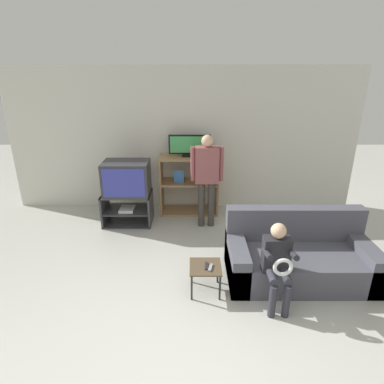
% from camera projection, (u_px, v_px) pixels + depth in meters
% --- Properties ---
extents(ground_plane, '(18.00, 18.00, 0.00)m').
position_uv_depth(ground_plane, '(175.00, 355.00, 3.03)').
color(ground_plane, '#B7B7AD').
extents(wall_back, '(6.40, 0.06, 2.60)m').
position_uv_depth(wall_back, '(183.00, 140.00, 5.91)').
color(wall_back, silver).
rests_on(wall_back, ground_plane).
extents(tv_stand, '(0.83, 0.55, 0.55)m').
position_uv_depth(tv_stand, '(127.00, 208.00, 5.55)').
color(tv_stand, '#38383D').
rests_on(tv_stand, ground_plane).
extents(television_main, '(0.75, 0.53, 0.56)m').
position_uv_depth(television_main, '(126.00, 178.00, 5.35)').
color(television_main, '#2D2D33').
rests_on(television_main, tv_stand).
extents(media_shelf, '(1.05, 0.49, 1.07)m').
position_uv_depth(media_shelf, '(188.00, 184.00, 5.89)').
color(media_shelf, '#9E7A51').
rests_on(media_shelf, ground_plane).
extents(television_flat, '(0.74, 0.20, 0.38)m').
position_uv_depth(television_flat, '(189.00, 146.00, 5.66)').
color(television_flat, black).
rests_on(television_flat, media_shelf).
extents(snack_table, '(0.37, 0.37, 0.35)m').
position_uv_depth(snack_table, '(205.00, 270.00, 3.80)').
color(snack_table, brown).
rests_on(snack_table, ground_plane).
extents(remote_control_black, '(0.04, 0.15, 0.02)m').
position_uv_depth(remote_control_black, '(206.00, 266.00, 3.77)').
color(remote_control_black, '#232328').
rests_on(remote_control_black, snack_table).
extents(remote_control_white, '(0.07, 0.15, 0.02)m').
position_uv_depth(remote_control_white, '(210.00, 267.00, 3.74)').
color(remote_control_white, gray).
rests_on(remote_control_white, snack_table).
extents(couch, '(1.80, 0.89, 0.84)m').
position_uv_depth(couch, '(297.00, 257.00, 4.11)').
color(couch, '#4C4C56').
rests_on(couch, ground_plane).
extents(person_standing_adult, '(0.53, 0.20, 1.57)m').
position_uv_depth(person_standing_adult, '(206.00, 173.00, 5.20)').
color(person_standing_adult, '#3D3833').
rests_on(person_standing_adult, ground_plane).
extents(person_seated_child, '(0.33, 0.43, 0.97)m').
position_uv_depth(person_seated_child, '(277.00, 260.00, 3.52)').
color(person_seated_child, '#2D2D38').
rests_on(person_seated_child, ground_plane).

